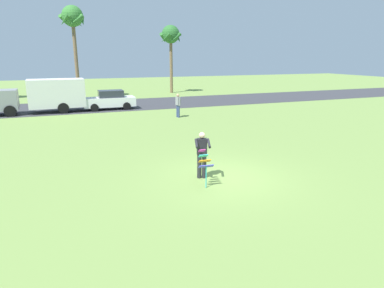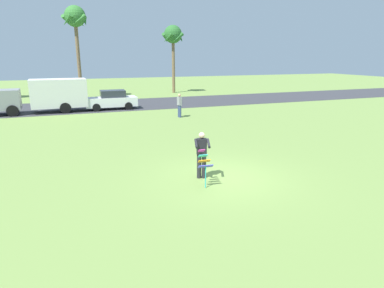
{
  "view_description": "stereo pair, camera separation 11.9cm",
  "coord_description": "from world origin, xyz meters",
  "px_view_note": "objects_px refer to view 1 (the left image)",
  "views": [
    {
      "loc": [
        -5.31,
        -10.53,
        4.37
      ],
      "look_at": [
        -0.76,
        1.28,
        1.05
      ],
      "focal_mm": 31.42,
      "sensor_mm": 36.0,
      "label": 1
    },
    {
      "loc": [
        -5.2,
        -10.57,
        4.37
      ],
      "look_at": [
        -0.76,
        1.28,
        1.05
      ],
      "focal_mm": 31.42,
      "sensor_mm": 36.0,
      "label": 2
    }
  ],
  "objects_px": {
    "kite_held": "(205,163)",
    "parked_car_white": "(110,100)",
    "palm_tree_centre_far": "(171,37)",
    "person_kite_flyer": "(202,153)",
    "parked_truck_grey_van": "(46,95)",
    "person_walker_near": "(178,105)",
    "palm_tree_right_near": "(73,21)"
  },
  "relations": [
    {
      "from": "kite_held",
      "to": "parked_car_white",
      "type": "distance_m",
      "value": 18.82
    },
    {
      "from": "parked_car_white",
      "to": "palm_tree_centre_far",
      "type": "height_order",
      "value": "palm_tree_centre_far"
    },
    {
      "from": "person_kite_flyer",
      "to": "parked_truck_grey_van",
      "type": "xyz_separation_m",
      "value": [
        -5.77,
        18.05,
        0.46
      ]
    },
    {
      "from": "kite_held",
      "to": "person_walker_near",
      "type": "distance_m",
      "value": 13.58
    },
    {
      "from": "palm_tree_centre_far",
      "to": "person_walker_near",
      "type": "xyz_separation_m",
      "value": [
        -4.76,
        -16.53,
        -5.61
      ]
    },
    {
      "from": "parked_car_white",
      "to": "kite_held",
      "type": "bearing_deg",
      "value": -88.03
    },
    {
      "from": "person_kite_flyer",
      "to": "kite_held",
      "type": "xyz_separation_m",
      "value": [
        -0.21,
        -0.76,
        -0.1
      ]
    },
    {
      "from": "person_kite_flyer",
      "to": "parked_truck_grey_van",
      "type": "relative_size",
      "value": 0.26
    },
    {
      "from": "parked_truck_grey_van",
      "to": "person_kite_flyer",
      "type": "bearing_deg",
      "value": -72.26
    },
    {
      "from": "person_kite_flyer",
      "to": "person_walker_near",
      "type": "height_order",
      "value": "same"
    },
    {
      "from": "person_kite_flyer",
      "to": "parked_car_white",
      "type": "xyz_separation_m",
      "value": [
        -0.86,
        18.05,
        -0.18
      ]
    },
    {
      "from": "parked_car_white",
      "to": "palm_tree_centre_far",
      "type": "xyz_separation_m",
      "value": [
        8.9,
        10.84,
        5.77
      ]
    },
    {
      "from": "parked_truck_grey_van",
      "to": "palm_tree_right_near",
      "type": "height_order",
      "value": "palm_tree_right_near"
    },
    {
      "from": "person_walker_near",
      "to": "parked_car_white",
      "type": "bearing_deg",
      "value": 126.0
    },
    {
      "from": "person_kite_flyer",
      "to": "parked_truck_grey_van",
      "type": "bearing_deg",
      "value": 107.74
    },
    {
      "from": "palm_tree_centre_far",
      "to": "person_walker_near",
      "type": "height_order",
      "value": "palm_tree_centre_far"
    },
    {
      "from": "person_kite_flyer",
      "to": "palm_tree_right_near",
      "type": "relative_size",
      "value": 0.19
    },
    {
      "from": "parked_truck_grey_van",
      "to": "parked_car_white",
      "type": "relative_size",
      "value": 1.6
    },
    {
      "from": "kite_held",
      "to": "palm_tree_centre_far",
      "type": "relative_size",
      "value": 0.16
    },
    {
      "from": "palm_tree_right_near",
      "to": "parked_car_white",
      "type": "bearing_deg",
      "value": -77.27
    },
    {
      "from": "person_kite_flyer",
      "to": "parked_car_white",
      "type": "bearing_deg",
      "value": 92.73
    },
    {
      "from": "palm_tree_centre_far",
      "to": "parked_truck_grey_van",
      "type": "bearing_deg",
      "value": -141.88
    },
    {
      "from": "person_kite_flyer",
      "to": "parked_car_white",
      "type": "height_order",
      "value": "person_kite_flyer"
    },
    {
      "from": "palm_tree_centre_far",
      "to": "palm_tree_right_near",
      "type": "bearing_deg",
      "value": -170.16
    },
    {
      "from": "kite_held",
      "to": "palm_tree_centre_far",
      "type": "xyz_separation_m",
      "value": [
        8.25,
        29.65,
        5.69
      ]
    },
    {
      "from": "parked_car_white",
      "to": "palm_tree_right_near",
      "type": "xyz_separation_m",
      "value": [
        -2.02,
        8.94,
        7.05
      ]
    },
    {
      "from": "parked_car_white",
      "to": "palm_tree_right_near",
      "type": "bearing_deg",
      "value": 102.73
    },
    {
      "from": "parked_truck_grey_van",
      "to": "palm_tree_right_near",
      "type": "relative_size",
      "value": 0.73
    },
    {
      "from": "kite_held",
      "to": "parked_truck_grey_van",
      "type": "height_order",
      "value": "parked_truck_grey_van"
    },
    {
      "from": "palm_tree_centre_far",
      "to": "person_walker_near",
      "type": "bearing_deg",
      "value": -106.08
    },
    {
      "from": "parked_car_white",
      "to": "person_walker_near",
      "type": "distance_m",
      "value": 7.04
    },
    {
      "from": "parked_car_white",
      "to": "person_walker_near",
      "type": "relative_size",
      "value": 2.44
    }
  ]
}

